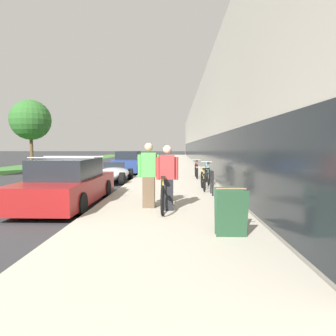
# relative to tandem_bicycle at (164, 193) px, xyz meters

# --- Properties ---
(sidewalk_slab) EXTENTS (4.15, 70.00, 0.10)m
(sidewalk_slab) POSITION_rel_tandem_bicycle_xyz_m (0.11, 18.29, -0.44)
(sidewalk_slab) COLOR #B2AA99
(sidewalk_slab) RESTS_ON ground
(storefront_facade) EXTENTS (10.01, 70.00, 6.95)m
(storefront_facade) POSITION_rel_tandem_bicycle_xyz_m (7.22, 26.29, 2.97)
(storefront_facade) COLOR #BCB7AD
(storefront_facade) RESTS_ON ground
(lawn_strip) EXTENTS (4.27, 70.00, 0.03)m
(lawn_strip) POSITION_rel_tandem_bicycle_xyz_m (-12.40, 22.29, -0.48)
(lawn_strip) COLOR #3D7533
(lawn_strip) RESTS_ON ground
(tandem_bicycle) EXTENTS (0.52, 2.72, 0.93)m
(tandem_bicycle) POSITION_rel_tandem_bicycle_xyz_m (0.00, 0.00, 0.00)
(tandem_bicycle) COLOR black
(tandem_bicycle) RESTS_ON sidewalk_slab
(person_rider) EXTENTS (0.58, 0.23, 1.70)m
(person_rider) POSITION_rel_tandem_bicycle_xyz_m (0.10, -0.35, 0.46)
(person_rider) COLOR black
(person_rider) RESTS_ON sidewalk_slab
(person_bystander) EXTENTS (0.60, 0.24, 1.77)m
(person_bystander) POSITION_rel_tandem_bicycle_xyz_m (-0.42, -0.03, 0.50)
(person_bystander) COLOR brown
(person_bystander) RESTS_ON sidewalk_slab
(bike_rack_hoop) EXTENTS (0.05, 0.60, 0.84)m
(bike_rack_hoop) POSITION_rel_tandem_bicycle_xyz_m (1.57, 2.23, 0.12)
(bike_rack_hoop) COLOR black
(bike_rack_hoop) RESTS_ON sidewalk_slab
(cruiser_bike_nearest) EXTENTS (0.52, 1.68, 0.87)m
(cruiser_bike_nearest) POSITION_rel_tandem_bicycle_xyz_m (1.36, 3.38, -0.03)
(cruiser_bike_nearest) COLOR black
(cruiser_bike_nearest) RESTS_ON sidewalk_slab
(cruiser_bike_middle) EXTENTS (0.52, 1.87, 0.98)m
(cruiser_bike_middle) POSITION_rel_tandem_bicycle_xyz_m (1.72, 5.33, 0.02)
(cruiser_bike_middle) COLOR black
(cruiser_bike_middle) RESTS_ON sidewalk_slab
(cruiser_bike_farthest) EXTENTS (0.52, 1.90, 0.96)m
(cruiser_bike_farthest) POSITION_rel_tandem_bicycle_xyz_m (1.39, 7.84, 0.01)
(cruiser_bike_farthest) COLOR black
(cruiser_bike_farthest) RESTS_ON sidewalk_slab
(sandwich_board_sign) EXTENTS (0.56, 0.56, 0.90)m
(sandwich_board_sign) POSITION_rel_tandem_bicycle_xyz_m (1.36, -2.58, 0.06)
(sandwich_board_sign) COLOR #23472D
(sandwich_board_sign) RESTS_ON sidewalk_slab
(parked_sedan_curbside) EXTENTS (1.91, 4.72, 1.47)m
(parked_sedan_curbside) POSITION_rel_tandem_bicycle_xyz_m (-2.96, 0.80, 0.15)
(parked_sedan_curbside) COLOR maroon
(parked_sedan_curbside) RESTS_ON ground
(vintage_roadster_curbside) EXTENTS (1.69, 4.23, 0.96)m
(vintage_roadster_curbside) POSITION_rel_tandem_bicycle_xyz_m (-2.88, 6.59, -0.08)
(vintage_roadster_curbside) COLOR white
(vintage_roadster_curbside) RESTS_ON ground
(parked_sedan_far) EXTENTS (1.74, 4.08, 1.47)m
(parked_sedan_far) POSITION_rel_tandem_bicycle_xyz_m (-2.91, 11.86, 0.18)
(parked_sedan_far) COLOR navy
(parked_sedan_far) RESTS_ON ground
(street_tree_far) EXTENTS (3.47, 3.47, 5.83)m
(street_tree_far) POSITION_rel_tandem_bicycle_xyz_m (-12.41, 17.79, 3.58)
(street_tree_far) COLOR brown
(street_tree_far) RESTS_ON ground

